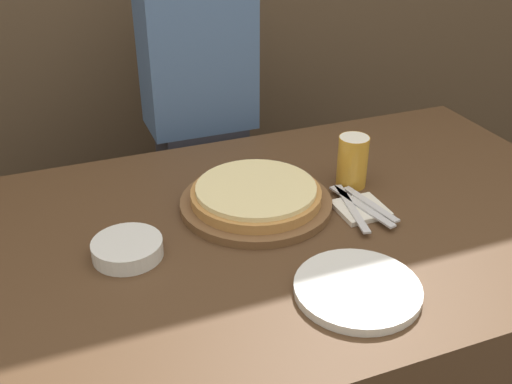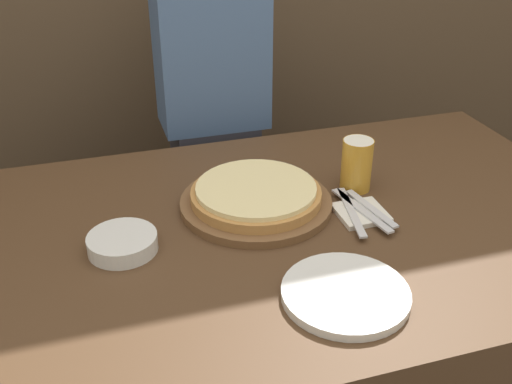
# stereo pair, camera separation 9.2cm
# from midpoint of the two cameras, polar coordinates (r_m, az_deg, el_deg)

# --- Properties ---
(dining_table) EXTENTS (1.58, 0.95, 0.70)m
(dining_table) POSITION_cam_midpoint_polar(r_m,az_deg,el_deg) (1.58, 0.66, -13.82)
(dining_table) COLOR #4C331E
(dining_table) RESTS_ON ground_plane
(pizza_on_board) EXTENTS (0.36, 0.36, 0.06)m
(pizza_on_board) POSITION_cam_midpoint_polar(r_m,az_deg,el_deg) (1.41, -1.87, -0.56)
(pizza_on_board) COLOR brown
(pizza_on_board) RESTS_ON dining_table
(beer_glass) EXTENTS (0.08, 0.08, 0.13)m
(beer_glass) POSITION_cam_midpoint_polar(r_m,az_deg,el_deg) (1.49, 7.46, 3.07)
(beer_glass) COLOR gold
(beer_glass) RESTS_ON dining_table
(dinner_plate) EXTENTS (0.24, 0.24, 0.02)m
(dinner_plate) POSITION_cam_midpoint_polar(r_m,az_deg,el_deg) (1.16, 7.38, -9.21)
(dinner_plate) COLOR silver
(dinner_plate) RESTS_ON dining_table
(side_bowl) EXTENTS (0.15, 0.15, 0.04)m
(side_bowl) POSITION_cam_midpoint_polar(r_m,az_deg,el_deg) (1.28, -14.18, -5.29)
(side_bowl) COLOR silver
(side_bowl) RESTS_ON dining_table
(napkin_stack) EXTENTS (0.11, 0.11, 0.01)m
(napkin_stack) POSITION_cam_midpoint_polar(r_m,az_deg,el_deg) (1.41, 8.12, -1.64)
(napkin_stack) COLOR silver
(napkin_stack) RESTS_ON dining_table
(fork) EXTENTS (0.06, 0.22, 0.00)m
(fork) POSITION_cam_midpoint_polar(r_m,az_deg,el_deg) (1.40, 7.24, -1.54)
(fork) COLOR silver
(fork) RESTS_ON napkin_stack
(dinner_knife) EXTENTS (0.06, 0.22, 0.00)m
(dinner_knife) POSITION_cam_midpoint_polar(r_m,az_deg,el_deg) (1.41, 8.14, -1.35)
(dinner_knife) COLOR silver
(dinner_knife) RESTS_ON napkin_stack
(spoon) EXTENTS (0.05, 0.18, 0.00)m
(spoon) POSITION_cam_midpoint_polar(r_m,az_deg,el_deg) (1.42, 9.03, -1.16)
(spoon) COLOR silver
(spoon) RESTS_ON napkin_stack
(diner_person) EXTENTS (0.33, 0.20, 1.29)m
(diner_person) POSITION_cam_midpoint_polar(r_m,az_deg,el_deg) (1.95, -6.71, 5.16)
(diner_person) COLOR #33333D
(diner_person) RESTS_ON ground_plane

